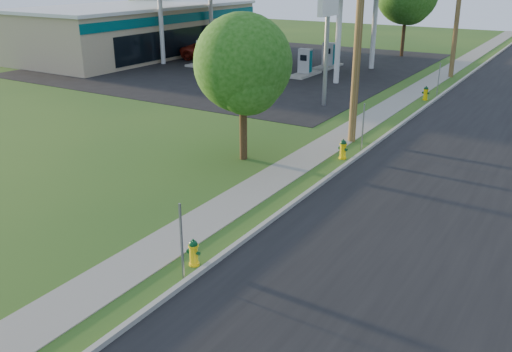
{
  "coord_description": "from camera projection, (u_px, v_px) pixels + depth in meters",
  "views": [
    {
      "loc": [
        7.82,
        -4.68,
        7.09
      ],
      "look_at": [
        0.0,
        8.0,
        1.4
      ],
      "focal_mm": 38.0,
      "sensor_mm": 36.0,
      "label": 1
    }
  ],
  "objects": [
    {
      "name": "road",
      "position": [
        423.0,
        228.0,
        15.82
      ],
      "size": [
        8.0,
        120.0,
        0.02
      ],
      "primitive_type": "cube",
      "color": "black",
      "rests_on": "ground"
    },
    {
      "name": "curb",
      "position": [
        301.0,
        198.0,
        17.76
      ],
      "size": [
        0.15,
        120.0,
        0.15
      ],
      "primitive_type": "cube",
      "color": "#9B998D",
      "rests_on": "ground"
    },
    {
      "name": "sidewalk",
      "position": [
        256.0,
        189.0,
        18.64
      ],
      "size": [
        1.5,
        120.0,
        0.03
      ],
      "primitive_type": "cube",
      "color": "gray",
      "rests_on": "ground"
    },
    {
      "name": "forecourt",
      "position": [
        243.0,
        64.0,
        43.37
      ],
      "size": [
        26.0,
        28.0,
        0.02
      ],
      "primitive_type": "cube",
      "color": "black",
      "rests_on": "ground"
    },
    {
      "name": "utility_pole_mid",
      "position": [
        359.0,
        25.0,
        22.13
      ],
      "size": [
        1.4,
        0.32,
        9.8
      ],
      "color": "brown",
      "rests_on": "ground"
    },
    {
      "name": "utility_pole_far",
      "position": [
        458.0,
        6.0,
        36.49
      ],
      "size": [
        1.4,
        0.32,
        9.5
      ],
      "color": "brown",
      "rests_on": "ground"
    },
    {
      "name": "sign_post_near",
      "position": [
        182.0,
        242.0,
        12.94
      ],
      "size": [
        0.05,
        0.04,
        2.0
      ],
      "primitive_type": "cube",
      "color": "gray",
      "rests_on": "ground"
    },
    {
      "name": "sign_post_mid",
      "position": [
        363.0,
        127.0,
        22.32
      ],
      "size": [
        0.05,
        0.04,
        2.0
      ],
      "primitive_type": "cube",
      "color": "gray",
      "rests_on": "ground"
    },
    {
      "name": "sign_post_far",
      "position": [
        439.0,
        80.0,
        32.02
      ],
      "size": [
        0.05,
        0.04,
        2.0
      ],
      "primitive_type": "cube",
      "color": "gray",
      "rests_on": "ground"
    },
    {
      "name": "fuel_pump_nw",
      "position": [
        203.0,
        56.0,
        42.75
      ],
      "size": [
        1.2,
        3.2,
        1.9
      ],
      "color": "#9B998D",
      "rests_on": "ground"
    },
    {
      "name": "fuel_pump_ne",
      "position": [
        305.0,
        66.0,
        38.34
      ],
      "size": [
        1.2,
        3.2,
        1.9
      ],
      "color": "#9B998D",
      "rests_on": "ground"
    },
    {
      "name": "fuel_pump_sw",
      "position": [
        231.0,
        50.0,
        45.93
      ],
      "size": [
        1.2,
        3.2,
        1.9
      ],
      "color": "#9B998D",
      "rests_on": "ground"
    },
    {
      "name": "fuel_pump_se",
      "position": [
        328.0,
        58.0,
        41.52
      ],
      "size": [
        1.2,
        3.2,
        1.9
      ],
      "color": "#9B998D",
      "rests_on": "ground"
    },
    {
      "name": "convenience_store",
      "position": [
        139.0,
        29.0,
        48.0
      ],
      "size": [
        10.4,
        22.4,
        4.25
      ],
      "color": "tan",
      "rests_on": "ground"
    },
    {
      "name": "price_pylon",
      "position": [
        328.0,
        3.0,
        28.24
      ],
      "size": [
        0.34,
        2.04,
        6.85
      ],
      "color": "gray",
      "rests_on": "ground"
    },
    {
      "name": "tree_verge",
      "position": [
        244.0,
        68.0,
        20.28
      ],
      "size": [
        3.75,
        3.75,
        5.68
      ],
      "color": "#362113",
      "rests_on": "ground"
    },
    {
      "name": "hydrant_near",
      "position": [
        194.0,
        252.0,
        13.76
      ],
      "size": [
        0.37,
        0.33,
        0.74
      ],
      "color": "yellow",
      "rests_on": "ground"
    },
    {
      "name": "hydrant_mid",
      "position": [
        343.0,
        149.0,
        21.55
      ],
      "size": [
        0.42,
        0.38,
        0.81
      ],
      "color": "yellow",
      "rests_on": "ground"
    },
    {
      "name": "hydrant_far",
      "position": [
        426.0,
        93.0,
        31.3
      ],
      "size": [
        0.42,
        0.38,
        0.82
      ],
      "color": "yellow",
      "rests_on": "ground"
    },
    {
      "name": "car_red",
      "position": [
        213.0,
        51.0,
        45.14
      ],
      "size": [
        5.8,
        3.84,
        1.48
      ],
      "primitive_type": "imported",
      "rotation": [
        0.0,
        0.0,
        1.85
      ],
      "color": "maroon",
      "rests_on": "ground"
    }
  ]
}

